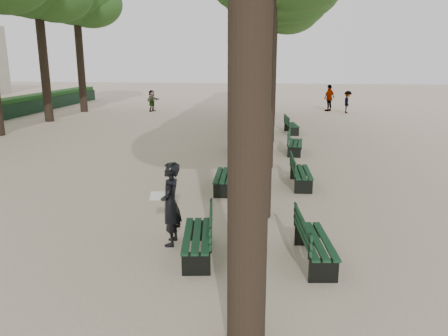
# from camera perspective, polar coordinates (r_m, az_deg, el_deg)

# --- Properties ---
(ground) EXTENTS (120.00, 120.00, 0.00)m
(ground) POSITION_cam_1_polar(r_m,az_deg,el_deg) (8.38, -6.70, -12.96)
(ground) COLOR #C6AF96
(ground) RESTS_ON ground
(bench_left_0) EXTENTS (0.81, 1.86, 0.92)m
(bench_left_0) POSITION_cam_1_polar(r_m,az_deg,el_deg) (8.70, -3.47, -9.81)
(bench_left_0) COLOR black
(bench_left_0) RESTS_ON ground
(bench_left_1) EXTENTS (0.65, 1.82, 0.92)m
(bench_left_1) POSITION_cam_1_polar(r_m,az_deg,el_deg) (12.88, 0.06, -1.72)
(bench_left_1) COLOR black
(bench_left_1) RESTS_ON ground
(bench_left_2) EXTENTS (0.67, 1.83, 0.92)m
(bench_left_2) POSITION_cam_1_polar(r_m,az_deg,el_deg) (18.04, 2.06, 2.91)
(bench_left_2) COLOR black
(bench_left_2) RESTS_ON ground
(bench_left_3) EXTENTS (0.57, 1.80, 0.92)m
(bench_left_3) POSITION_cam_1_polar(r_m,az_deg,el_deg) (23.23, 3.16, 5.45)
(bench_left_3) COLOR black
(bench_left_3) RESTS_ON ground
(bench_right_0) EXTENTS (0.78, 1.85, 0.92)m
(bench_right_0) POSITION_cam_1_polar(r_m,az_deg,el_deg) (8.63, 11.78, -10.32)
(bench_right_0) COLOR black
(bench_right_0) RESTS_ON ground
(bench_right_1) EXTENTS (0.66, 1.83, 0.92)m
(bench_right_1) POSITION_cam_1_polar(r_m,az_deg,el_deg) (13.48, 10.03, -1.22)
(bench_right_1) COLOR black
(bench_right_1) RESTS_ON ground
(bench_right_2) EXTENTS (0.71, 1.84, 0.92)m
(bench_right_2) POSITION_cam_1_polar(r_m,az_deg,el_deg) (18.04, 9.27, 2.73)
(bench_right_2) COLOR black
(bench_right_2) RESTS_ON ground
(bench_right_3) EXTENTS (0.79, 1.86, 0.92)m
(bench_right_3) POSITION_cam_1_polar(r_m,az_deg,el_deg) (22.86, 8.80, 5.16)
(bench_right_3) COLOR black
(bench_right_3) RESTS_ON ground
(man_with_map) EXTENTS (0.63, 0.73, 1.77)m
(man_with_map) POSITION_cam_1_polar(r_m,az_deg,el_deg) (9.09, -7.00, -4.69)
(man_with_map) COLOR black
(man_with_map) RESTS_ON ground
(pedestrian_b) EXTENTS (0.40, 1.03, 1.56)m
(pedestrian_b) POSITION_cam_1_polar(r_m,az_deg,el_deg) (32.10, 15.83, 8.29)
(pedestrian_b) COLOR #262628
(pedestrian_b) RESTS_ON ground
(pedestrian_c) EXTENTS (1.04, 1.09, 1.92)m
(pedestrian_c) POSITION_cam_1_polar(r_m,az_deg,el_deg) (33.01, 13.59, 8.89)
(pedestrian_c) COLOR #262628
(pedestrian_c) RESTS_ON ground
(pedestrian_e) EXTENTS (0.73, 1.45, 1.54)m
(pedestrian_e) POSITION_cam_1_polar(r_m,az_deg,el_deg) (32.43, -9.39, 8.67)
(pedestrian_e) COLOR #262628
(pedestrian_e) RESTS_ON ground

